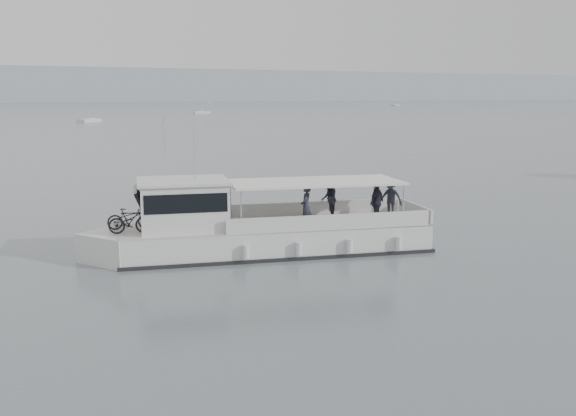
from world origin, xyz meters
name	(u,v)px	position (x,y,z in m)	size (l,w,h in m)	color
ground	(208,240)	(0.00, 0.00, 0.00)	(1400.00, 1400.00, 0.00)	#566166
tour_boat	(246,230)	(0.62, -2.58, 0.88)	(12.80, 5.38, 5.35)	silver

